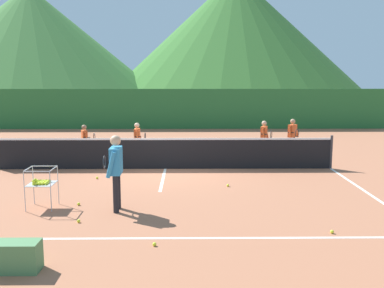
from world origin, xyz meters
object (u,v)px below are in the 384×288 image
(tennis_ball_1, at_px, (332,232))
(tennis_ball_4, at_px, (228,185))
(tennis_ball_6, at_px, (154,244))
(student_2, at_px, (264,135))
(tennis_net, at_px, (165,153))
(tennis_ball_7, at_px, (97,178))
(student_0, at_px, (85,139))
(student_1, at_px, (138,138))
(instructor, at_px, (116,166))
(ball_cart, at_px, (41,182))
(student_3, at_px, (293,133))
(tennis_ball_5, at_px, (79,204))
(tennis_ball_0, at_px, (79,221))

(tennis_ball_1, distance_m, tennis_ball_4, 3.84)
(tennis_ball_6, bearing_deg, tennis_ball_1, 9.99)
(student_2, bearing_deg, tennis_net, -148.89)
(tennis_ball_7, bearing_deg, tennis_ball_1, -39.70)
(student_0, distance_m, student_2, 6.32)
(tennis_ball_7, bearing_deg, student_1, 73.53)
(instructor, bearing_deg, tennis_ball_7, 109.31)
(tennis_net, height_order, student_0, student_0)
(student_0, height_order, ball_cart, student_0)
(student_3, relative_size, tennis_ball_5, 19.46)
(tennis_ball_4, height_order, tennis_ball_5, same)
(tennis_ball_7, bearing_deg, tennis_ball_4, -13.85)
(instructor, height_order, tennis_ball_7, instructor)
(student_2, distance_m, ball_cart, 8.57)
(tennis_net, relative_size, ball_cart, 11.66)
(student_2, xyz_separation_m, tennis_ball_6, (-3.33, -8.36, -0.74))
(student_3, relative_size, tennis_ball_0, 19.46)
(instructor, xyz_separation_m, student_0, (-2.00, 5.80, -0.26))
(instructor, xyz_separation_m, tennis_ball_0, (-0.64, -0.80, -0.96))
(instructor, distance_m, student_0, 6.14)
(tennis_ball_0, bearing_deg, tennis_net, 73.57)
(instructor, xyz_separation_m, tennis_ball_1, (4.25, -1.46, -0.96))
(tennis_ball_0, relative_size, tennis_ball_1, 1.00)
(tennis_ball_1, bearing_deg, student_1, 121.49)
(tennis_ball_6, bearing_deg, student_2, 68.27)
(ball_cart, height_order, tennis_ball_6, ball_cart)
(student_0, relative_size, tennis_ball_6, 17.90)
(instructor, distance_m, tennis_ball_7, 3.23)
(tennis_ball_6, bearing_deg, tennis_ball_4, 67.93)
(student_0, bearing_deg, tennis_ball_0, -78.39)
(tennis_ball_1, bearing_deg, tennis_ball_6, -170.01)
(tennis_ball_0, xyz_separation_m, tennis_ball_6, (1.61, -1.23, 0.00))
(student_2, xyz_separation_m, tennis_ball_7, (-5.32, -3.42, -0.74))
(student_1, relative_size, ball_cart, 1.43)
(tennis_ball_4, relative_size, tennis_ball_5, 1.00)
(tennis_ball_5, bearing_deg, student_2, 48.75)
(tennis_ball_1, bearing_deg, tennis_ball_5, 160.54)
(ball_cart, bearing_deg, tennis_ball_5, 12.54)
(tennis_net, xyz_separation_m, tennis_ball_4, (1.76, -2.23, -0.47))
(tennis_net, height_order, tennis_ball_7, tennis_net)
(tennis_ball_0, bearing_deg, tennis_ball_6, -37.50)
(instructor, relative_size, tennis_ball_7, 24.39)
(student_0, xyz_separation_m, tennis_ball_5, (1.07, -5.43, -0.70))
(instructor, xyz_separation_m, tennis_ball_4, (2.61, 2.02, -0.96))
(tennis_net, distance_m, tennis_ball_6, 6.30)
(tennis_ball_0, bearing_deg, tennis_ball_5, 103.67)
(tennis_ball_7, bearing_deg, tennis_ball_5, -87.84)
(student_0, bearing_deg, ball_cart, -86.86)
(instructor, relative_size, student_0, 1.36)
(tennis_net, xyz_separation_m, student_3, (4.55, 2.40, 0.30))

